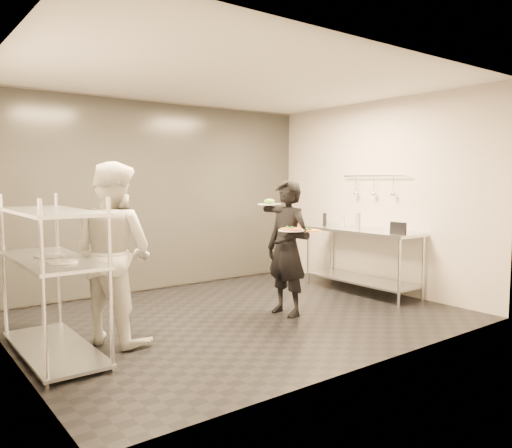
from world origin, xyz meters
TOP-DOWN VIEW (x-y plane):
  - room_shell at (0.00, 1.18)m, footprint 5.00×4.00m
  - pass_rack at (-2.15, -0.00)m, footprint 0.60×1.60m
  - prep_counter at (2.18, 0.00)m, footprint 0.60×1.80m
  - utensil_rail at (2.43, -0.00)m, footprint 0.07×1.20m
  - waiter at (0.51, -0.28)m, footprint 0.45×0.63m
  - chef at (-1.55, 0.01)m, footprint 0.99×1.09m
  - pizza_plate_near at (0.38, -0.49)m, footprint 0.30×0.30m
  - pizza_plate_far at (0.68, -0.47)m, footprint 0.33×0.33m
  - salad_plate at (0.46, 0.01)m, footprint 0.29×0.29m
  - pos_monitor at (2.06, -0.72)m, footprint 0.06×0.23m
  - bottle_green at (2.02, -0.06)m, footprint 0.07×0.07m
  - bottle_clear at (2.22, 0.41)m, footprint 0.06×0.06m
  - bottle_dark at (2.21, 0.80)m, footprint 0.06×0.06m

SIDE VIEW (x-z plane):
  - prep_counter at x=2.18m, z-range 0.17..1.09m
  - pass_rack at x=-2.15m, z-range 0.02..1.52m
  - waiter at x=0.51m, z-range 0.00..1.64m
  - chef at x=-1.55m, z-range 0.00..1.82m
  - pos_monitor at x=2.06m, z-range 0.92..1.08m
  - bottle_clear at x=2.22m, z-range 0.92..1.12m
  - bottle_dark at x=2.21m, z-range 0.92..1.12m
  - pizza_plate_far at x=0.68m, z-range 1.00..1.06m
  - bottle_green at x=2.02m, z-range 0.92..1.18m
  - pizza_plate_near at x=0.38m, z-range 1.04..1.10m
  - salad_plate at x=0.46m, z-range 1.32..1.39m
  - room_shell at x=0.00m, z-range 0.00..2.80m
  - utensil_rail at x=2.43m, z-range 1.39..1.70m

